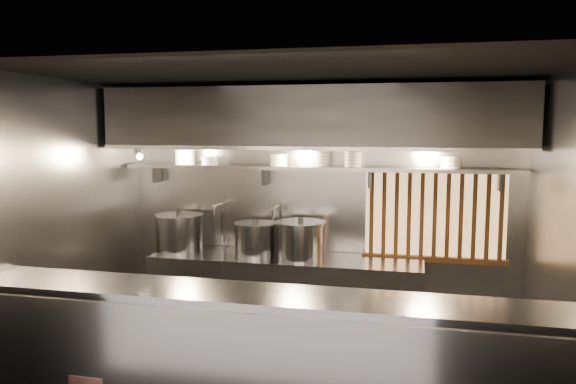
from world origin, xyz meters
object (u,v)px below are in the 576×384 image
at_px(pendant_bulb, 304,161).
at_px(stock_pot_left, 179,233).
at_px(stock_pot_mid, 301,240).
at_px(stock_pot_right, 255,239).
at_px(heat_lamp, 138,151).

xyz_separation_m(pendant_bulb, stock_pot_left, (-1.47, -0.04, -0.85)).
height_order(pendant_bulb, stock_pot_left, pendant_bulb).
bearing_deg(stock_pot_left, stock_pot_mid, -1.97).
bearing_deg(pendant_bulb, stock_pot_mid, -103.52).
bearing_deg(stock_pot_right, stock_pot_mid, -3.54).
xyz_separation_m(heat_lamp, pendant_bulb, (1.80, 0.35, -0.11)).
height_order(stock_pot_left, stock_pot_mid, stock_pot_left).
height_order(heat_lamp, stock_pot_mid, heat_lamp).
relative_size(pendant_bulb, stock_pot_left, 0.26).
bearing_deg(stock_pot_left, stock_pot_right, -1.07).
bearing_deg(heat_lamp, stock_pot_right, 13.25).
distance_m(pendant_bulb, stock_pot_mid, 0.86).
distance_m(heat_lamp, stock_pot_right, 1.62).
relative_size(stock_pot_left, stock_pot_mid, 1.12).
height_order(heat_lamp, stock_pot_left, heat_lamp).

